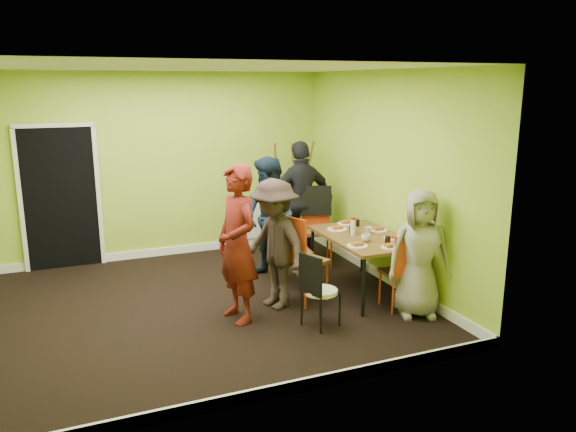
# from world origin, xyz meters

# --- Properties ---
(ground) EXTENTS (5.00, 5.00, 0.00)m
(ground) POSITION_xyz_m (0.00, 0.00, 0.00)
(ground) COLOR black
(ground) RESTS_ON ground
(room_walls) EXTENTS (5.04, 4.54, 2.82)m
(room_walls) POSITION_xyz_m (-0.02, 0.04, 0.99)
(room_walls) COLOR #98B72F
(room_walls) RESTS_ON ground
(dining_table) EXTENTS (0.90, 1.50, 0.75)m
(dining_table) POSITION_xyz_m (2.01, -0.33, 0.70)
(dining_table) COLOR black
(dining_table) RESTS_ON ground
(chair_left_far) EXTENTS (0.46, 0.46, 0.99)m
(chair_left_far) POSITION_xyz_m (1.22, 0.28, 0.56)
(chair_left_far) COLOR #DF4115
(chair_left_far) RESTS_ON ground
(chair_left_near) EXTENTS (0.58, 0.58, 1.09)m
(chair_left_near) POSITION_xyz_m (1.12, -0.34, 0.61)
(chair_left_near) COLOR #DF4115
(chair_left_near) RESTS_ON ground
(chair_back_end) EXTENTS (0.61, 0.66, 1.14)m
(chair_back_end) POSITION_xyz_m (2.01, 1.10, 0.80)
(chair_back_end) COLOR #DF4115
(chair_back_end) RESTS_ON ground
(chair_front_end) EXTENTS (0.42, 0.43, 0.95)m
(chair_front_end) POSITION_xyz_m (2.14, -1.03, 0.53)
(chair_front_end) COLOR #DF4115
(chair_front_end) RESTS_ON ground
(chair_bentwood) EXTENTS (0.43, 0.42, 0.85)m
(chair_bentwood) POSITION_xyz_m (1.00, -1.08, 0.47)
(chair_bentwood) COLOR black
(chair_bentwood) RESTS_ON ground
(easel) EXTENTS (0.70, 0.65, 1.74)m
(easel) POSITION_xyz_m (1.96, 1.90, 0.86)
(easel) COLOR brown
(easel) RESTS_ON ground
(plate_near_left) EXTENTS (0.26, 0.26, 0.01)m
(plate_near_left) POSITION_xyz_m (1.83, 0.06, 0.76)
(plate_near_left) COLOR white
(plate_near_left) RESTS_ON dining_table
(plate_near_right) EXTENTS (0.25, 0.25, 0.01)m
(plate_near_right) POSITION_xyz_m (1.70, -0.71, 0.76)
(plate_near_right) COLOR white
(plate_near_right) RESTS_ON dining_table
(plate_far_back) EXTENTS (0.24, 0.24, 0.01)m
(plate_far_back) POSITION_xyz_m (2.08, 0.29, 0.76)
(plate_far_back) COLOR white
(plate_far_back) RESTS_ON dining_table
(plate_far_front) EXTENTS (0.22, 0.22, 0.01)m
(plate_far_front) POSITION_xyz_m (2.03, -0.91, 0.76)
(plate_far_front) COLOR white
(plate_far_front) RESTS_ON dining_table
(plate_wall_back) EXTENTS (0.25, 0.25, 0.01)m
(plate_wall_back) POSITION_xyz_m (2.30, -0.19, 0.76)
(plate_wall_back) COLOR white
(plate_wall_back) RESTS_ON dining_table
(plate_wall_front) EXTENTS (0.27, 0.27, 0.01)m
(plate_wall_front) POSITION_xyz_m (2.29, -0.58, 0.76)
(plate_wall_front) COLOR white
(plate_wall_front) RESTS_ON dining_table
(thermos) EXTENTS (0.07, 0.07, 0.20)m
(thermos) POSITION_xyz_m (1.90, -0.23, 0.85)
(thermos) COLOR white
(thermos) RESTS_ON dining_table
(blue_bottle) EXTENTS (0.07, 0.07, 0.18)m
(blue_bottle) POSITION_xyz_m (2.30, -0.73, 0.84)
(blue_bottle) COLOR blue
(blue_bottle) RESTS_ON dining_table
(orange_bottle) EXTENTS (0.04, 0.04, 0.09)m
(orange_bottle) POSITION_xyz_m (1.95, -0.09, 0.79)
(orange_bottle) COLOR #DF4115
(orange_bottle) RESTS_ON dining_table
(glass_mid) EXTENTS (0.07, 0.07, 0.10)m
(glass_mid) POSITION_xyz_m (1.92, -0.19, 0.80)
(glass_mid) COLOR black
(glass_mid) RESTS_ON dining_table
(glass_back) EXTENTS (0.06, 0.06, 0.09)m
(glass_back) POSITION_xyz_m (2.17, 0.14, 0.80)
(glass_back) COLOR black
(glass_back) RESTS_ON dining_table
(glass_front) EXTENTS (0.07, 0.07, 0.10)m
(glass_front) POSITION_xyz_m (2.08, -0.77, 0.80)
(glass_front) COLOR black
(glass_front) RESTS_ON dining_table
(cup_a) EXTENTS (0.12, 0.12, 0.09)m
(cup_a) POSITION_xyz_m (1.90, -0.57, 0.80)
(cup_a) COLOR white
(cup_a) RESTS_ON dining_table
(cup_b) EXTENTS (0.09, 0.09, 0.08)m
(cup_b) POSITION_xyz_m (2.12, -0.25, 0.79)
(cup_b) COLOR white
(cup_b) RESTS_ON dining_table
(person_standing) EXTENTS (0.55, 0.72, 1.78)m
(person_standing) POSITION_xyz_m (0.27, -0.55, 0.89)
(person_standing) COLOR maroon
(person_standing) RESTS_ON ground
(person_left_far) EXTENTS (0.92, 1.01, 1.69)m
(person_left_far) POSITION_xyz_m (1.06, 0.54, 0.84)
(person_left_far) COLOR black
(person_left_far) RESTS_ON ground
(person_left_near) EXTENTS (0.85, 1.13, 1.56)m
(person_left_near) POSITION_xyz_m (0.79, -0.35, 0.78)
(person_left_near) COLOR #2E221F
(person_left_near) RESTS_ON ground
(person_back_end) EXTENTS (1.07, 0.49, 1.80)m
(person_back_end) POSITION_xyz_m (1.87, 1.31, 0.90)
(person_back_end) COLOR black
(person_back_end) RESTS_ON ground
(person_front_end) EXTENTS (0.85, 0.70, 1.49)m
(person_front_end) POSITION_xyz_m (2.22, -1.22, 0.74)
(person_front_end) COLOR gray
(person_front_end) RESTS_ON ground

